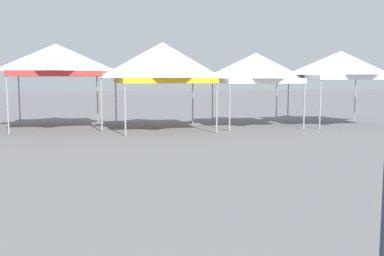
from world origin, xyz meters
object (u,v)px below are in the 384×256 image
(canopy_tent_far_right, at_px, (56,60))
(canopy_tent_right_of_center, at_px, (256,68))
(canopy_tent_behind_center, at_px, (341,65))
(canopy_tent_behind_right, at_px, (163,63))

(canopy_tent_far_right, relative_size, canopy_tent_right_of_center, 1.04)
(canopy_tent_far_right, xyz_separation_m, canopy_tent_behind_center, (11.89, -1.50, -0.17))
(canopy_tent_behind_center, bearing_deg, canopy_tent_right_of_center, 175.12)
(canopy_tent_right_of_center, xyz_separation_m, canopy_tent_behind_center, (3.79, -0.32, 0.13))
(canopy_tent_behind_right, xyz_separation_m, canopy_tent_behind_center, (7.82, 0.05, -0.05))
(canopy_tent_right_of_center, bearing_deg, canopy_tent_behind_right, -174.74)
(canopy_tent_behind_right, relative_size, canopy_tent_right_of_center, 1.06)
(canopy_tent_far_right, height_order, canopy_tent_right_of_center, canopy_tent_far_right)
(canopy_tent_behind_right, height_order, canopy_tent_right_of_center, canopy_tent_behind_right)
(canopy_tent_right_of_center, height_order, canopy_tent_behind_center, canopy_tent_behind_center)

